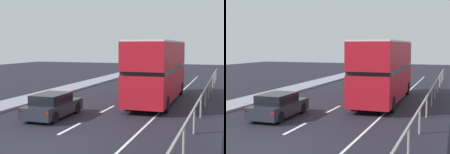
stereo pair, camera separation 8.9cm
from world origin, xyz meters
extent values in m
cube|color=black|center=(0.00, 0.00, -0.05)|extent=(75.32, 120.00, 0.10)
cube|color=silver|center=(0.00, 2.72, 0.00)|extent=(0.16, 2.32, 0.01)
cube|color=silver|center=(0.00, 7.91, 0.00)|extent=(0.16, 2.32, 0.01)
cube|color=silver|center=(0.00, 13.10, 0.00)|extent=(0.16, 2.32, 0.01)
cube|color=silver|center=(0.00, 18.29, 0.00)|extent=(0.16, 2.32, 0.01)
cube|color=silver|center=(0.00, 23.47, 0.00)|extent=(0.16, 2.32, 0.01)
cube|color=silver|center=(0.00, 28.66, 0.00)|extent=(0.16, 2.32, 0.01)
cube|color=silver|center=(3.25, 9.00, 0.00)|extent=(0.12, 46.00, 0.01)
cube|color=gray|center=(5.65, 9.00, 1.17)|extent=(0.08, 42.00, 0.08)
cylinder|color=gray|center=(5.65, 0.25, 0.59)|extent=(0.10, 0.10, 1.17)
cylinder|color=gray|center=(5.65, 3.75, 0.59)|extent=(0.10, 0.10, 1.17)
cylinder|color=gray|center=(5.65, 7.25, 0.59)|extent=(0.10, 0.10, 1.17)
cylinder|color=gray|center=(5.65, 10.75, 0.59)|extent=(0.10, 0.10, 1.17)
cylinder|color=gray|center=(5.65, 14.25, 0.59)|extent=(0.10, 0.10, 1.17)
cylinder|color=gray|center=(5.65, 17.75, 0.59)|extent=(0.10, 0.10, 1.17)
cylinder|color=gray|center=(5.65, 21.25, 0.59)|extent=(0.10, 0.10, 1.17)
cylinder|color=gray|center=(5.65, 24.75, 0.59)|extent=(0.10, 0.10, 1.17)
cylinder|color=gray|center=(5.65, 28.25, 0.59)|extent=(0.10, 0.10, 1.17)
cube|color=#B31320|center=(2.35, 11.73, 1.29)|extent=(2.82, 10.77, 1.89)
cube|color=black|center=(2.35, 11.73, 2.36)|extent=(2.83, 10.34, 0.24)
cube|color=#B31320|center=(2.35, 11.73, 3.32)|extent=(2.82, 10.77, 1.68)
cube|color=silver|center=(2.35, 11.73, 4.21)|extent=(2.77, 10.55, 0.10)
cube|color=black|center=(2.21, 17.06, 1.39)|extent=(2.28, 0.10, 1.32)
cube|color=yellow|center=(2.21, 17.06, 3.74)|extent=(1.52, 0.08, 0.28)
cylinder|color=black|center=(1.07, 15.65, 0.50)|extent=(0.31, 1.01, 1.00)
cylinder|color=black|center=(3.41, 15.71, 0.50)|extent=(0.31, 1.01, 1.00)
cylinder|color=black|center=(1.28, 7.95, 0.50)|extent=(0.31, 1.01, 1.00)
cylinder|color=black|center=(3.62, 8.01, 0.50)|extent=(0.31, 1.01, 1.00)
cube|color=#252730|center=(-2.01, 4.72, 0.50)|extent=(1.77, 4.10, 0.64)
cube|color=black|center=(-2.01, 4.52, 1.08)|extent=(1.54, 2.26, 0.52)
cube|color=red|center=(-2.75, 2.71, 0.66)|extent=(0.16, 0.06, 0.12)
cube|color=red|center=(-1.23, 2.72, 0.66)|extent=(0.16, 0.06, 0.12)
cylinder|color=black|center=(-2.80, 6.05, 0.32)|extent=(0.21, 0.64, 0.64)
cylinder|color=black|center=(-1.24, 6.07, 0.32)|extent=(0.21, 0.64, 0.64)
cylinder|color=black|center=(-2.77, 3.37, 0.32)|extent=(0.21, 0.64, 0.64)
cylinder|color=black|center=(-1.21, 3.39, 0.32)|extent=(0.21, 0.64, 0.64)
cube|color=#24293A|center=(-1.58, 24.62, 0.48)|extent=(1.83, 4.52, 0.60)
cube|color=black|center=(-1.58, 24.39, 1.03)|extent=(1.61, 2.49, 0.51)
cube|color=red|center=(-2.40, 22.39, 0.63)|extent=(0.16, 0.06, 0.12)
cube|color=red|center=(-0.78, 22.39, 0.63)|extent=(0.16, 0.06, 0.12)
cylinder|color=black|center=(-2.41, 26.17, 0.32)|extent=(0.20, 0.64, 0.64)
cylinder|color=black|center=(-0.75, 26.17, 0.32)|extent=(0.20, 0.64, 0.64)
cylinder|color=black|center=(-2.42, 23.06, 0.32)|extent=(0.20, 0.64, 0.64)
cylinder|color=black|center=(-0.75, 23.06, 0.32)|extent=(0.20, 0.64, 0.64)
camera|label=1|loc=(7.05, -11.14, 3.93)|focal=53.23mm
camera|label=2|loc=(7.14, -11.11, 3.93)|focal=53.23mm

